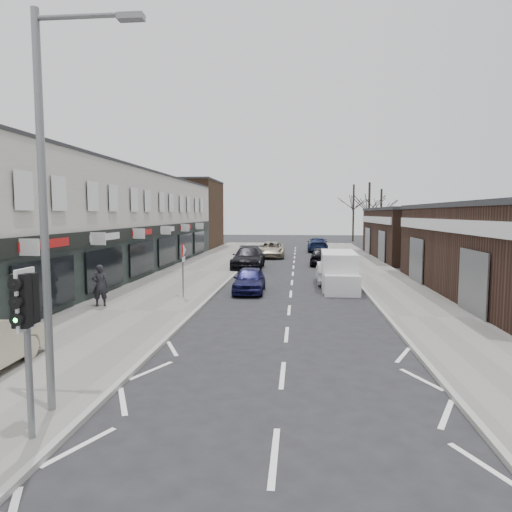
% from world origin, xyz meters
% --- Properties ---
extents(ground, '(160.00, 160.00, 0.00)m').
position_xyz_m(ground, '(0.00, 0.00, 0.00)').
color(ground, black).
rests_on(ground, ground).
extents(pavement_left, '(5.50, 64.00, 0.12)m').
position_xyz_m(pavement_left, '(-6.75, 22.00, 0.06)').
color(pavement_left, slate).
rests_on(pavement_left, ground).
extents(pavement_right, '(3.50, 64.00, 0.12)m').
position_xyz_m(pavement_right, '(5.75, 22.00, 0.06)').
color(pavement_right, slate).
rests_on(pavement_right, ground).
extents(shop_terrace_left, '(8.00, 41.00, 7.10)m').
position_xyz_m(shop_terrace_left, '(-13.50, 19.50, 3.55)').
color(shop_terrace_left, beige).
rests_on(shop_terrace_left, ground).
extents(brick_block_far, '(8.00, 10.00, 8.00)m').
position_xyz_m(brick_block_far, '(-13.50, 45.00, 4.00)').
color(brick_block_far, '#452D1D').
rests_on(brick_block_far, ground).
extents(right_unit_far, '(10.00, 16.00, 4.50)m').
position_xyz_m(right_unit_far, '(12.50, 34.00, 2.25)').
color(right_unit_far, '#362218').
rests_on(right_unit_far, ground).
extents(tree_far_a, '(3.60, 3.60, 8.00)m').
position_xyz_m(tree_far_a, '(9.00, 48.00, 0.00)').
color(tree_far_a, '#382D26').
rests_on(tree_far_a, ground).
extents(tree_far_b, '(3.60, 3.60, 7.50)m').
position_xyz_m(tree_far_b, '(11.50, 54.00, 0.00)').
color(tree_far_b, '#382D26').
rests_on(tree_far_b, ground).
extents(tree_far_c, '(3.60, 3.60, 8.50)m').
position_xyz_m(tree_far_c, '(8.50, 60.00, 0.00)').
color(tree_far_c, '#382D26').
rests_on(tree_far_c, ground).
extents(traffic_light, '(0.28, 0.60, 3.10)m').
position_xyz_m(traffic_light, '(-4.40, -2.02, 2.41)').
color(traffic_light, slate).
rests_on(traffic_light, pavement_left).
extents(street_lamp, '(2.23, 0.22, 8.00)m').
position_xyz_m(street_lamp, '(-4.53, -0.80, 4.62)').
color(street_lamp, slate).
rests_on(street_lamp, pavement_left).
extents(warning_sign, '(0.12, 0.80, 2.70)m').
position_xyz_m(warning_sign, '(-5.16, 12.00, 2.20)').
color(warning_sign, slate).
rests_on(warning_sign, pavement_left).
extents(white_van, '(1.98, 5.30, 2.04)m').
position_xyz_m(white_van, '(2.62, 16.04, 0.97)').
color(white_van, white).
rests_on(white_van, ground).
extents(pedestrian, '(0.78, 0.63, 1.84)m').
position_xyz_m(pedestrian, '(-8.27, 9.52, 1.04)').
color(pedestrian, black).
rests_on(pedestrian, pavement_left).
extents(parked_car_left_a, '(1.66, 3.97, 1.34)m').
position_xyz_m(parked_car_left_a, '(-2.20, 14.30, 0.67)').
color(parked_car_left_a, '#141441').
rests_on(parked_car_left_a, ground).
extents(parked_car_left_b, '(2.33, 5.66, 1.64)m').
position_xyz_m(parked_car_left_b, '(-3.40, 24.69, 0.82)').
color(parked_car_left_b, black).
rests_on(parked_car_left_b, ground).
extents(parked_car_left_c, '(2.60, 5.43, 1.49)m').
position_xyz_m(parked_car_left_c, '(-2.20, 33.76, 0.75)').
color(parked_car_left_c, '#ADA18A').
rests_on(parked_car_left_c, ground).
extents(parked_car_right_a, '(1.41, 4.01, 1.32)m').
position_xyz_m(parked_car_right_a, '(2.20, 17.88, 0.66)').
color(parked_car_right_a, silver).
rests_on(parked_car_right_a, ground).
extents(parked_car_right_b, '(1.93, 4.43, 1.49)m').
position_xyz_m(parked_car_right_b, '(2.20, 27.62, 0.74)').
color(parked_car_right_b, black).
rests_on(parked_car_right_b, ground).
extents(parked_car_right_c, '(2.21, 5.36, 1.55)m').
position_xyz_m(parked_car_right_c, '(2.44, 40.91, 0.78)').
color(parked_car_right_c, '#162145').
rests_on(parked_car_right_c, ground).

